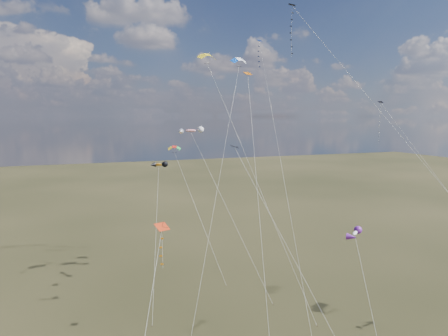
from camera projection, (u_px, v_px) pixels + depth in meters
name	position (u px, v px, depth m)	size (l,w,h in m)	color
diamond_black_high	(311.00, 51.00, 46.57)	(20.60, 25.98, 38.57)	black
diamond_navy_tall	(263.00, 73.00, 62.46)	(8.86, 32.73, 37.79)	#0A1B52
diamond_black_mid	(272.00, 218.00, 39.95)	(9.21, 11.11, 22.36)	black
diamond_red_low	(161.00, 255.00, 35.07)	(5.75, 9.74, 15.91)	red
diamond_navy_right	(388.00, 132.00, 57.39)	(11.76, 18.54, 27.53)	#12114C
diamond_orange_center	(255.00, 164.00, 41.34)	(5.00, 17.27, 30.42)	#C85B07
parafoil_yellow	(208.00, 56.00, 55.95)	(10.23, 16.98, 34.62)	yellow
parafoil_blue_white	(239.00, 60.00, 57.52)	(13.65, 16.88, 34.19)	blue
parafoil_tricolor	(175.00, 148.00, 65.07)	(6.47, 11.09, 20.92)	yellow
novelty_orange_black	(159.00, 165.00, 57.91)	(4.70, 12.89, 18.92)	orange
novelty_white_purple	(355.00, 234.00, 39.60)	(4.19, 11.07, 14.23)	white
novelty_redwhite_stripe	(191.00, 131.00, 60.90)	(9.39, 14.56, 23.76)	red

